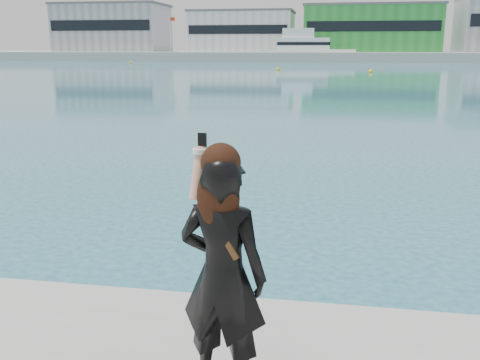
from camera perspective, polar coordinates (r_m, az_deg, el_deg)
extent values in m
cube|color=#9E9E99|center=(133.80, 10.01, 12.90)|extent=(320.00, 40.00, 2.00)
cube|color=gray|center=(142.84, -13.39, 15.41)|extent=(26.00, 16.00, 11.00)
cube|color=black|center=(135.42, -14.77, 15.66)|extent=(24.70, 0.20, 2.42)
cube|color=#59595B|center=(143.12, -13.52, 17.71)|extent=(26.52, 16.32, 0.50)
cube|color=silver|center=(133.64, 0.29, 15.47)|extent=(24.00, 15.00, 9.00)
cube|color=black|center=(126.16, -0.30, 15.76)|extent=(22.80, 0.20, 1.98)
cube|color=#59595B|center=(133.84, 0.29, 17.50)|extent=(24.48, 15.30, 0.50)
cube|color=#249032|center=(132.09, 13.72, 15.32)|extent=(30.00, 16.00, 10.00)
cube|color=black|center=(124.02, 13.98, 15.64)|extent=(28.50, 0.20, 2.20)
cube|color=#59595B|center=(132.34, 13.86, 17.59)|extent=(30.60, 16.32, 0.50)
cylinder|color=silver|center=(130.45, -7.44, 15.17)|extent=(0.16, 0.16, 8.00)
cube|color=#B92F0A|center=(130.39, -7.23, 16.67)|extent=(1.20, 0.04, 0.80)
cylinder|color=silver|center=(126.75, 20.43, 14.47)|extent=(0.16, 0.16, 8.00)
cube|color=#B92F0A|center=(126.98, 20.84, 15.98)|extent=(1.20, 0.04, 0.80)
cube|color=white|center=(118.18, 7.22, 13.02)|extent=(20.06, 7.83, 2.60)
cube|color=white|center=(118.08, 6.72, 14.25)|extent=(11.33, 5.88, 2.39)
cube|color=white|center=(118.05, 6.20, 15.32)|extent=(6.92, 4.47, 1.95)
cube|color=black|center=(118.08, 6.72, 14.25)|extent=(11.56, 6.01, 0.65)
cylinder|color=silver|center=(118.11, 6.23, 16.32)|extent=(0.17, 0.17, 2.17)
sphere|color=yellow|center=(70.85, 13.77, 11.07)|extent=(0.50, 0.50, 0.50)
sphere|color=yellow|center=(109.66, -11.58, 12.10)|extent=(0.50, 0.50, 0.50)
sphere|color=yellow|center=(75.84, 4.08, 11.60)|extent=(0.50, 0.50, 0.50)
imported|color=black|center=(3.75, -1.84, -10.24)|extent=(0.70, 0.52, 1.73)
sphere|color=black|center=(3.48, -2.06, 1.84)|extent=(0.27, 0.27, 0.27)
ellipsoid|color=black|center=(3.48, -2.34, -1.85)|extent=(0.29, 0.15, 0.46)
cylinder|color=tan|center=(3.70, -4.50, 0.71)|extent=(0.12, 0.21, 0.37)
cylinder|color=white|center=(3.70, -4.29, 3.10)|extent=(0.10, 0.10, 0.03)
cube|color=black|center=(3.72, -4.05, 4.08)|extent=(0.06, 0.03, 0.13)
cube|color=#4C2D14|center=(3.53, -1.95, -5.73)|extent=(0.24, 0.06, 0.35)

